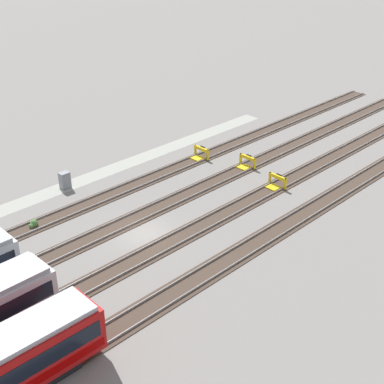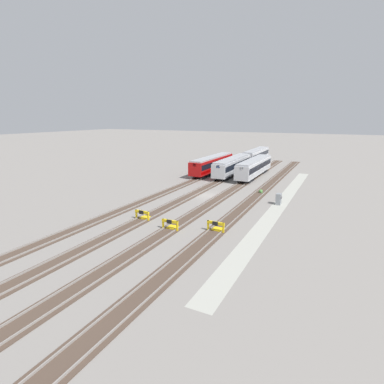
{
  "view_description": "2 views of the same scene",
  "coord_description": "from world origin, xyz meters",
  "views": [
    {
      "loc": [
        22.41,
        28.27,
        22.93
      ],
      "look_at": [
        -5.32,
        0.0,
        1.8
      ],
      "focal_mm": 50.0,
      "sensor_mm": 36.0,
      "label": 1
    },
    {
      "loc": [
        -42.25,
        -18.69,
        12.23
      ],
      "look_at": [
        -5.32,
        0.0,
        1.8
      ],
      "focal_mm": 28.0,
      "sensor_mm": 36.0,
      "label": 2
    }
  ],
  "objects": [
    {
      "name": "weed_clump",
      "position": [
        5.67,
        -7.2,
        0.24
      ],
      "size": [
        0.92,
        0.7,
        0.64
      ],
      "color": "#4C7F3D",
      "rests_on": "ground"
    },
    {
      "name": "electrical_cabinet",
      "position": [
        0.13,
        -11.14,
        0.8
      ],
      "size": [
        0.9,
        0.73,
        1.6
      ],
      "color": "gray",
      "rests_on": "ground"
    },
    {
      "name": "subway_car_front_row_leftmost",
      "position": [
        18.87,
        2.35,
        2.04
      ],
      "size": [
        18.04,
        3.12,
        3.7
      ],
      "color": "#B7BABF",
      "rests_on": "ground"
    },
    {
      "name": "bumper_stop_near_inner_track",
      "position": [
        -15.17,
        -2.37,
        0.51
      ],
      "size": [
        1.35,
        2.0,
        1.22
      ],
      "color": "gold",
      "rests_on": "ground"
    },
    {
      "name": "rail_track_nearest",
      "position": [
        0.0,
        -7.12,
        0.04
      ],
      "size": [
        90.0,
        2.24,
        0.21
      ],
      "color": "#47382D",
      "rests_on": "ground"
    },
    {
      "name": "service_walkway",
      "position": [
        0.0,
        -11.39,
        0.0
      ],
      "size": [
        54.0,
        2.0,
        0.01
      ],
      "primitive_type": "cube",
      "color": "#9E9E93",
      "rests_on": "ground"
    },
    {
      "name": "subway_car_front_row_centre",
      "position": [
        18.87,
        7.11,
        2.04
      ],
      "size": [
        18.02,
        2.97,
        3.7
      ],
      "color": "#A80F0F",
      "rests_on": "ground"
    },
    {
      "name": "subway_car_front_row_left_inner",
      "position": [
        18.87,
        -2.4,
        2.04
      ],
      "size": [
        18.0,
        2.86,
        3.7
      ],
      "color": "#B7BABF",
      "rests_on": "ground"
    },
    {
      "name": "rail_track_near_inner",
      "position": [
        0.0,
        -2.37,
        0.04
      ],
      "size": [
        90.0,
        2.24,
        0.21
      ],
      "color": "#47382D",
      "rests_on": "ground"
    },
    {
      "name": "bumper_stop_middle_track",
      "position": [
        -13.83,
        2.37,
        0.51
      ],
      "size": [
        1.36,
        2.01,
        1.22
      ],
      "color": "gold",
      "rests_on": "ground"
    },
    {
      "name": "subway_car_front_row_right_inner",
      "position": [
        37.97,
        2.39,
        2.04
      ],
      "size": [
        18.02,
        2.99,
        3.7
      ],
      "color": "#B7BABF",
      "rests_on": "ground"
    },
    {
      "name": "bumper_stop_nearest_track",
      "position": [
        -13.42,
        -7.12,
        0.51
      ],
      "size": [
        1.35,
        2.0,
        1.22
      ],
      "color": "gold",
      "rests_on": "ground"
    },
    {
      "name": "ground_plane",
      "position": [
        0.0,
        0.0,
        0.0
      ],
      "size": [
        400.0,
        400.0,
        0.0
      ],
      "primitive_type": "plane",
      "color": "gray"
    },
    {
      "name": "rail_track_middle",
      "position": [
        0.0,
        2.37,
        0.04
      ],
      "size": [
        90.0,
        2.24,
        0.21
      ],
      "color": "#47382D",
      "rests_on": "ground"
    },
    {
      "name": "rail_track_far_inner",
      "position": [
        0.0,
        7.12,
        0.04
      ],
      "size": [
        90.0,
        2.24,
        0.21
      ],
      "color": "#47382D",
      "rests_on": "ground"
    }
  ]
}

